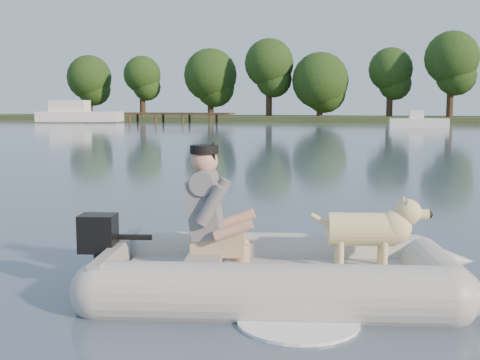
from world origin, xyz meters
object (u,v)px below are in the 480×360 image
(dog, at_px, (361,235))
(motorboat, at_px, (419,116))
(dock, at_px, (151,117))
(man, at_px, (207,204))
(cabin_cruiser, at_px, (80,112))
(dinghy, at_px, (287,227))

(dog, distance_m, motorboat, 44.81)
(dock, relative_size, dog, 18.37)
(man, bearing_deg, dock, 102.26)
(dog, xyz_separation_m, cabin_cruiser, (-33.80, 48.13, 0.60))
(dock, relative_size, motorboat, 3.82)
(dog, relative_size, motorboat, 0.21)
(motorboat, bearing_deg, dinghy, -97.30)
(cabin_cruiser, bearing_deg, man, -70.16)
(man, bearing_deg, dog, 0.00)
(dog, bearing_deg, dinghy, -175.43)
(dock, bearing_deg, cabin_cruiser, -149.62)
(cabin_cruiser, distance_m, motorboat, 33.38)
(dog, relative_size, cabin_cruiser, 0.11)
(man, distance_m, cabin_cruiser, 58.33)
(dock, height_order, dog, dock)
(dinghy, distance_m, motorboat, 45.03)
(man, height_order, dog, man)
(man, distance_m, motorboat, 45.17)
(dinghy, xyz_separation_m, motorboat, (0.05, 45.03, 0.28))
(man, bearing_deg, motorboat, 74.52)
(dock, distance_m, dog, 58.66)
(dock, height_order, dinghy, dinghy)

